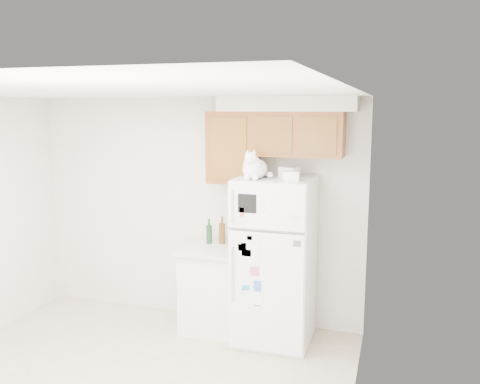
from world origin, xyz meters
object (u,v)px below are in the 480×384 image
at_px(cat, 254,167).
at_px(bottle_amber, 222,230).
at_px(storage_box_back, 289,172).
at_px(storage_box_front, 292,176).
at_px(base_counter, 214,287).
at_px(bottle_green, 209,231).
at_px(refrigerator, 274,261).

height_order(cat, bottle_amber, cat).
distance_m(storage_box_back, bottle_amber, 1.03).
bearing_deg(storage_box_front, cat, 175.73).
height_order(storage_box_back, bottle_amber, storage_box_back).
relative_size(base_counter, storage_box_front, 6.13).
distance_m(base_counter, storage_box_front, 1.57).
distance_m(base_counter, bottle_amber, 0.63).
relative_size(base_counter, bottle_amber, 3.04).
relative_size(bottle_green, bottle_amber, 0.91).
xyz_separation_m(base_counter, storage_box_back, (0.81, 0.03, 1.29)).
relative_size(cat, storage_box_front, 2.85).
xyz_separation_m(base_counter, bottle_green, (-0.09, 0.11, 0.59)).
xyz_separation_m(refrigerator, bottle_amber, (-0.64, 0.23, 0.22)).
bearing_deg(base_counter, storage_box_front, -13.54).
distance_m(storage_box_front, bottle_green, 1.23).
relative_size(storage_box_back, storage_box_front, 1.20).
bearing_deg(base_counter, cat, -22.08).
xyz_separation_m(cat, bottle_amber, (-0.46, 0.36, -0.74)).
height_order(cat, storage_box_front, cat).
bearing_deg(bottle_green, cat, -28.10).
bearing_deg(cat, storage_box_front, -1.00).
bearing_deg(bottle_amber, storage_box_back, -9.43).
height_order(refrigerator, base_counter, refrigerator).
relative_size(refrigerator, bottle_amber, 5.62).
relative_size(storage_box_front, bottle_green, 0.55).
bearing_deg(cat, bottle_green, 151.90).
height_order(refrigerator, cat, cat).
bearing_deg(storage_box_back, base_counter, -157.27).
distance_m(base_counter, cat, 1.46).
relative_size(base_counter, bottle_green, 3.35).
bearing_deg(storage_box_back, cat, -121.21).
xyz_separation_m(storage_box_back, storage_box_front, (0.08, -0.24, -0.01)).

